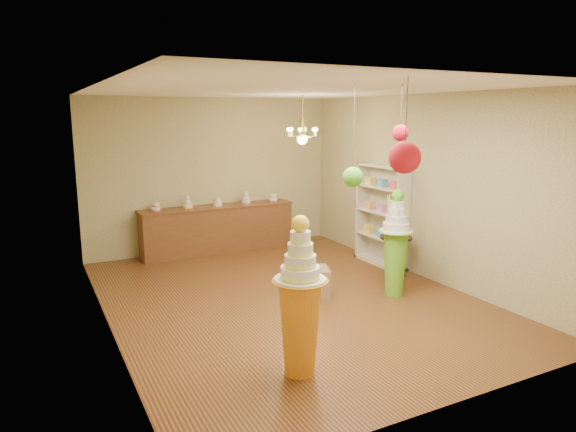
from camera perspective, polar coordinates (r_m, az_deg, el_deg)
name	(u,v)px	position (r m, az deg, el deg)	size (l,w,h in m)	color
floor	(287,298)	(7.69, -0.13, -9.06)	(6.50, 6.50, 0.00)	#583218
ceiling	(287,90)	(7.23, -0.14, 13.87)	(6.50, 6.50, 0.00)	white
wall_back	(212,175)	(10.29, -8.43, 4.54)	(5.00, 0.04, 3.00)	tan
wall_front	(456,250)	(4.72, 18.20, -3.57)	(5.00, 0.04, 3.00)	tan
wall_left	(103,213)	(6.58, -19.91, 0.36)	(0.04, 6.50, 3.00)	tan
wall_right	(422,187)	(8.73, 14.67, 3.15)	(0.04, 6.50, 3.00)	tan
pedestal_green	(395,250)	(7.75, 11.85, -3.75)	(0.54, 0.54, 1.61)	#62AD26
pedestal_orange	(300,313)	(5.34, 1.34, -10.68)	(0.68, 0.68, 1.69)	orange
burlap_riser	(313,282)	(7.72, 2.74, -7.32)	(0.47, 0.47, 0.43)	#846448
sideboard	(218,228)	(10.19, -7.76, -1.33)	(3.04, 0.54, 1.16)	brown
shelving_unit	(383,215)	(9.33, 10.48, 0.09)	(0.33, 1.20, 1.80)	beige
round_table	(396,251)	(8.76, 11.87, -3.78)	(0.63, 0.63, 0.68)	black
vase	(396,230)	(8.68, 11.96, -1.55)	(0.21, 0.21, 0.22)	beige
pom_red_left	(405,158)	(4.90, 12.83, 6.35)	(0.30, 0.30, 0.88)	#40342E
pom_green_mid	(353,177)	(5.68, 7.20, 4.35)	(0.22, 0.22, 1.12)	#40342E
pom_red_right	(400,133)	(5.93, 12.37, 9.03)	(0.19, 0.19, 0.63)	#40342E
chandelier	(302,136)	(8.92, 1.61, 8.85)	(0.66, 0.66, 0.85)	gold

